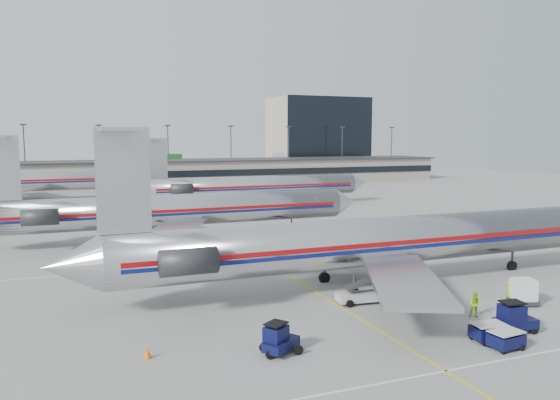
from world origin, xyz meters
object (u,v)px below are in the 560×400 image
tug_center (514,319)px  jet_second_row (173,210)px  jet_foreground (362,242)px  belt_loader (364,294)px  uld_container (523,292)px

tug_center → jet_second_row: bearing=115.7°
jet_foreground → belt_loader: bearing=-117.4°
belt_loader → tug_center: bearing=-51.8°
tug_center → belt_loader: 10.20m
uld_container → belt_loader: 11.25m
jet_foreground → jet_second_row: 27.68m
uld_container → tug_center: bearing=-121.0°
jet_second_row → uld_container: bearing=-61.4°
jet_foreground → jet_second_row: bearing=111.6°
jet_second_row → tug_center: (13.56, -38.15, -2.62)m
jet_second_row → belt_loader: bearing=-74.3°
belt_loader → jet_foreground: bearing=69.6°
jet_second_row → tug_center: bearing=-70.4°
jet_second_row → tug_center: jet_second_row is taller
uld_container → belt_loader: (-10.29, 4.54, -0.29)m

